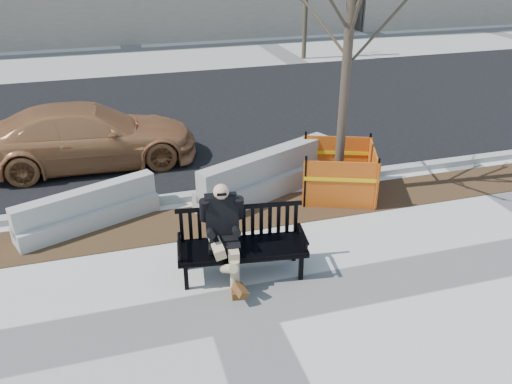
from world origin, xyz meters
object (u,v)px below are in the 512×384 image
(seated_man, at_px, (224,273))
(tree_fence, at_px, (337,193))
(bench, at_px, (242,274))
(sedan, at_px, (93,164))
(jersey_barrier_left, at_px, (90,226))
(jersey_barrier_right, at_px, (267,194))

(seated_man, distance_m, tree_fence, 3.54)
(bench, distance_m, sedan, 5.57)
(tree_fence, relative_size, jersey_barrier_left, 2.07)
(bench, relative_size, jersey_barrier_right, 0.63)
(tree_fence, bearing_deg, sedan, 148.29)
(jersey_barrier_right, bearing_deg, bench, -139.36)
(bench, relative_size, seated_man, 1.34)
(bench, height_order, seated_man, seated_man)
(sedan, bearing_deg, seated_man, -159.02)
(bench, xyz_separation_m, jersey_barrier_left, (-2.27, 2.23, 0.00))
(seated_man, relative_size, jersey_barrier_left, 0.58)
(bench, distance_m, jersey_barrier_left, 3.18)
(bench, height_order, jersey_barrier_right, bench)
(seated_man, bearing_deg, sedan, 118.88)
(seated_man, distance_m, jersey_barrier_left, 2.92)
(jersey_barrier_left, bearing_deg, seated_man, -68.38)
(jersey_barrier_left, relative_size, jersey_barrier_right, 0.81)
(bench, distance_m, jersey_barrier_right, 2.83)
(seated_man, distance_m, sedan, 5.39)
(bench, bearing_deg, jersey_barrier_left, 143.58)
(seated_man, height_order, sedan, seated_man)
(bench, bearing_deg, seated_man, 169.09)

